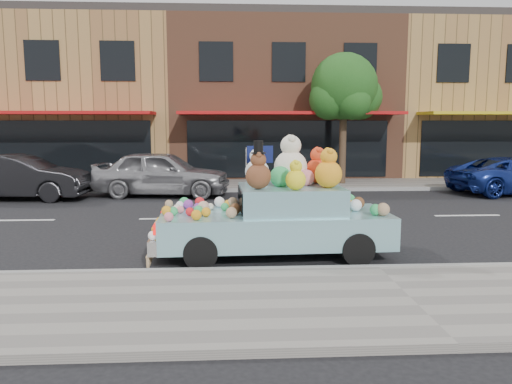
{
  "coord_description": "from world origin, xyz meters",
  "views": [
    {
      "loc": [
        -2.54,
        -13.11,
        2.56
      ],
      "look_at": [
        -2.02,
        -3.86,
        1.25
      ],
      "focal_mm": 35.0,
      "sensor_mm": 36.0,
      "label": 1
    }
  ],
  "objects": [
    {
      "name": "art_car",
      "position": [
        -1.6,
        -3.79,
        0.82
      ],
      "size": [
        4.54,
        1.9,
        2.31
      ],
      "rotation": [
        0.0,
        0.0,
        0.03
      ],
      "color": "black",
      "rests_on": "ground"
    },
    {
      "name": "storefront_left",
      "position": [
        -10.0,
        11.97,
        3.64
      ],
      "size": [
        10.0,
        9.8,
        7.3
      ],
      "color": "#A27A44",
      "rests_on": "ground"
    },
    {
      "name": "street_tree",
      "position": [
        2.03,
        6.55,
        3.69
      ],
      "size": [
        3.0,
        2.7,
        5.22
      ],
      "color": "#38281C",
      "rests_on": "ground"
    },
    {
      "name": "car_silver",
      "position": [
        -4.82,
        4.15,
        0.79
      ],
      "size": [
        4.85,
        2.42,
        1.59
      ],
      "primitive_type": "imported",
      "rotation": [
        0.0,
        0.0,
        1.45
      ],
      "color": "#9E9EA2",
      "rests_on": "ground"
    },
    {
      "name": "near_kerb",
      "position": [
        0.0,
        -5.0,
        0.07
      ],
      "size": [
        60.0,
        0.12,
        0.13
      ],
      "primitive_type": "cube",
      "color": "gray",
      "rests_on": "ground"
    },
    {
      "name": "far_kerb",
      "position": [
        0.0,
        5.0,
        0.07
      ],
      "size": [
        60.0,
        0.12,
        0.13
      ],
      "primitive_type": "cube",
      "color": "gray",
      "rests_on": "ground"
    },
    {
      "name": "storefront_mid",
      "position": [
        0.0,
        11.97,
        3.64
      ],
      "size": [
        10.0,
        9.8,
        7.3
      ],
      "color": "brown",
      "rests_on": "ground"
    },
    {
      "name": "car_dark",
      "position": [
        -9.41,
        3.62,
        0.74
      ],
      "size": [
        4.6,
        1.88,
        1.48
      ],
      "primitive_type": "imported",
      "rotation": [
        0.0,
        0.0,
        1.5
      ],
      "color": "black",
      "rests_on": "ground"
    },
    {
      "name": "storefront_right",
      "position": [
        10.0,
        11.97,
        3.64
      ],
      "size": [
        10.0,
        9.8,
        7.3
      ],
      "color": "#A27A44",
      "rests_on": "ground"
    },
    {
      "name": "near_sidewalk",
      "position": [
        0.0,
        -6.5,
        0.06
      ],
      "size": [
        60.0,
        3.0,
        0.12
      ],
      "primitive_type": "cube",
      "color": "gray",
      "rests_on": "ground"
    },
    {
      "name": "far_sidewalk",
      "position": [
        0.0,
        6.5,
        0.06
      ],
      "size": [
        60.0,
        3.0,
        0.12
      ],
      "primitive_type": "cube",
      "color": "gray",
      "rests_on": "ground"
    },
    {
      "name": "ground",
      "position": [
        0.0,
        0.0,
        0.0
      ],
      "size": [
        120.0,
        120.0,
        0.0
      ],
      "primitive_type": "plane",
      "color": "black",
      "rests_on": "ground"
    }
  ]
}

